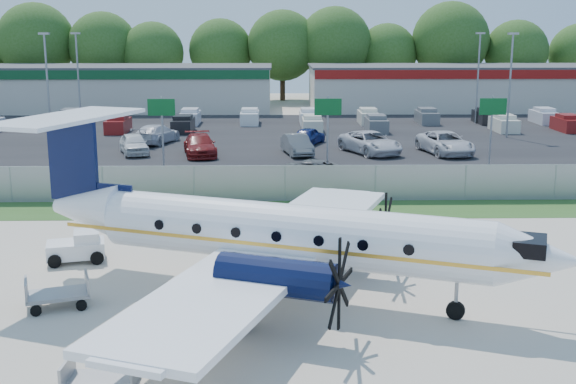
{
  "coord_description": "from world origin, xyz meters",
  "views": [
    {
      "loc": [
        -0.64,
        -24.84,
        9.18
      ],
      "look_at": [
        0.0,
        6.0,
        2.3
      ],
      "focal_mm": 45.0,
      "sensor_mm": 36.0,
      "label": 1
    }
  ],
  "objects_px": {
    "aircraft": "(279,233)",
    "pushback_tug": "(78,247)",
    "baggage_cart_near": "(58,293)",
    "baggage_cart_far": "(102,380)"
  },
  "relations": [
    {
      "from": "aircraft",
      "to": "pushback_tug",
      "type": "distance_m",
      "value": 9.39
    },
    {
      "from": "pushback_tug",
      "to": "baggage_cart_far",
      "type": "xyz_separation_m",
      "value": [
        3.57,
        -11.35,
        -0.12
      ]
    },
    {
      "from": "pushback_tug",
      "to": "baggage_cart_far",
      "type": "bearing_deg",
      "value": -72.53
    },
    {
      "from": "aircraft",
      "to": "baggage_cart_far",
      "type": "height_order",
      "value": "aircraft"
    },
    {
      "from": "baggage_cart_near",
      "to": "baggage_cart_far",
      "type": "distance_m",
      "value": 6.87
    },
    {
      "from": "aircraft",
      "to": "pushback_tug",
      "type": "xyz_separation_m",
      "value": [
        -8.18,
        4.27,
        -1.76
      ]
    },
    {
      "from": "baggage_cart_near",
      "to": "pushback_tug",
      "type": "bearing_deg",
      "value": 97.05
    },
    {
      "from": "aircraft",
      "to": "baggage_cart_near",
      "type": "xyz_separation_m",
      "value": [
        -7.54,
        -0.87,
        -1.84
      ]
    },
    {
      "from": "aircraft",
      "to": "baggage_cart_far",
      "type": "bearing_deg",
      "value": -123.04
    },
    {
      "from": "baggage_cart_far",
      "to": "aircraft",
      "type": "bearing_deg",
      "value": 56.96
    }
  ]
}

